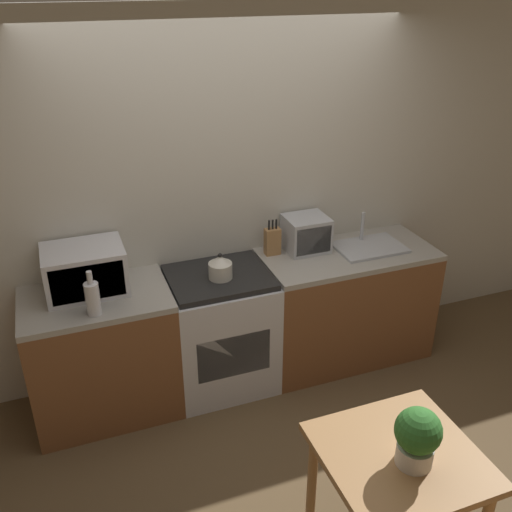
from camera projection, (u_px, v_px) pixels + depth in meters
name	position (u px, v px, depth m)	size (l,w,h in m)	color
ground_plane	(282.00, 443.00, 3.72)	(16.00, 16.00, 0.00)	brown
wall_back	(226.00, 200.00, 4.04)	(10.00, 0.06, 2.60)	beige
counter_left_run	(103.00, 354.00, 3.82)	(0.94, 0.62, 0.90)	brown
counter_right_run	(344.00, 304.00, 4.40)	(1.29, 0.62, 0.90)	brown
stove_range	(221.00, 330.00, 4.08)	(0.71, 0.62, 0.90)	silver
kettle	(220.00, 267.00, 3.81)	(0.16, 0.16, 0.18)	beige
microwave	(85.00, 270.00, 3.63)	(0.50, 0.38, 0.30)	silver
bottle	(93.00, 298.00, 3.39)	(0.09, 0.09, 0.29)	silver
knife_block	(272.00, 241.00, 4.12)	(0.11, 0.07, 0.27)	#9E7042
toaster_oven	(306.00, 234.00, 4.17)	(0.31, 0.27, 0.26)	#ADAFB5
sink_basin	(369.00, 246.00, 4.25)	(0.50, 0.35, 0.24)	#ADAFB5
dining_table	(398.00, 473.00, 2.68)	(0.71, 0.69, 0.77)	#9E7042
potted_plant	(417.00, 436.00, 2.50)	(0.21, 0.21, 0.30)	beige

